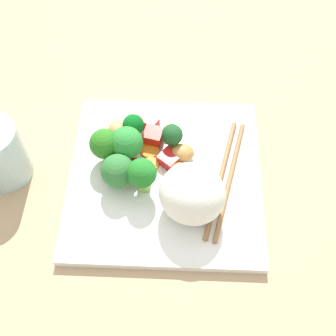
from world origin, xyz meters
The scene contains 22 objects.
ground_plane centered at (0.00, 0.00, -1.00)cm, with size 110.00×110.00×2.00cm, color tan.
square_plate centered at (0.00, 0.00, 0.68)cm, with size 28.44×28.44×1.36cm, color white.
rice_mound centered at (3.61, -5.53, 5.31)cm, with size 9.12×8.67×7.90cm, color white.
broccoli_floret_0 centered at (-5.48, 3.12, 5.10)cm, with size 4.78×4.78×6.46cm.
broccoli_floret_1 centered at (-8.72, 3.14, 4.94)cm, with size 4.50×4.50×5.96cm.
broccoli_floret_2 centered at (1.17, 5.27, 4.10)cm, with size 3.26×3.26×4.63cm.
broccoli_floret_3 centered at (-4.70, 6.74, 4.73)cm, with size 3.26×3.26×5.21cm.
broccoli_floret_4 centered at (-3.19, -2.28, 5.21)cm, with size 4.21×4.21×6.31cm.
broccoli_floret_5 centered at (-6.66, -1.25, 4.51)cm, with size 4.85×4.85×5.68cm.
carrot_slice_0 centered at (-2.30, 4.32, 1.61)cm, with size 2.89×2.89×0.50cm, color orange.
carrot_slice_1 centered at (-8.75, 6.25, 1.61)cm, with size 3.04×3.04×0.51cm, color orange.
carrot_slice_2 centered at (-2.06, 1.77, 1.63)cm, with size 2.30×2.30×0.54cm, color orange.
carrot_slice_3 centered at (-7.71, 1.49, 1.60)cm, with size 2.66×2.66×0.48cm, color orange.
pepper_chunk_0 centered at (-2.45, 9.04, 2.43)cm, with size 2.84×2.05×2.13cm, color red.
pepper_chunk_1 centered at (0.64, 2.25, 2.20)cm, with size 2.70×2.83×1.68cm, color red.
pepper_chunk_2 centered at (-5.38, 1.07, 2.10)cm, with size 2.43×2.66×1.48cm, color red.
pepper_chunk_4 centered at (-1.75, 6.34, 2.49)cm, with size 2.76×2.80×2.26cm, color red.
chicken_piece_0 centered at (0.79, 7.79, 2.24)cm, with size 2.70×1.90×1.76cm, color tan.
chicken_piece_1 centered at (-7.52, 8.23, 2.23)cm, with size 2.93×2.67×1.74cm, color tan.
chicken_piece_2 centered at (1.85, 0.06, 2.38)cm, with size 3.18×2.26×2.04cm, color tan.
chicken_piece_3 centered at (2.69, 3.19, 2.52)cm, with size 3.53×2.95×2.33cm, color #BB8745.
chopstick_pair centered at (8.88, -0.88, 1.72)cm, with size 7.86×20.57×0.72cm.
Camera 1 is at (0.22, -34.42, 56.25)cm, focal length 46.64 mm.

